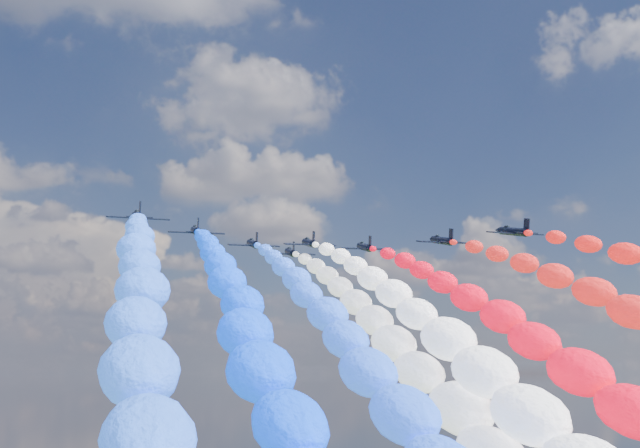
{
  "coord_description": "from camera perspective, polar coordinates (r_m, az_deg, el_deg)",
  "views": [
    {
      "loc": [
        -30.53,
        -125.89,
        66.07
      ],
      "look_at": [
        0.0,
        4.0,
        90.86
      ],
      "focal_mm": 45.32,
      "sensor_mm": 36.0,
      "label": 1
    }
  ],
  "objects": [
    {
      "name": "jet_0",
      "position": [
        121.58,
        -12.75,
        0.54
      ],
      "size": [
        9.76,
        12.91,
        5.13
      ],
      "primitive_type": null,
      "rotation": [
        0.21,
        0.0,
        0.06
      ],
      "color": "black"
    },
    {
      "name": "trail_0",
      "position": [
        60.96,
        -12.88,
        -8.22
      ],
      "size": [
        5.94,
        112.95,
        45.03
      ],
      "primitive_type": null,
      "color": "blue"
    },
    {
      "name": "jet_1",
      "position": [
        132.33,
        -8.75,
        -0.48
      ],
      "size": [
        9.13,
        12.46,
        5.13
      ],
      "primitive_type": null,
      "rotation": [
        0.21,
        0.0,
        -0.01
      ],
      "color": "black"
    },
    {
      "name": "trail_1",
      "position": [
        72.18,
        -5.42,
        -8.75
      ],
      "size": [
        5.94,
        112.95,
        45.03
      ],
      "primitive_type": null,
      "color": "#083EFE"
    },
    {
      "name": "jet_2",
      "position": [
        144.29,
        -4.74,
        -1.4
      ],
      "size": [
        9.08,
        12.43,
        5.13
      ],
      "primitive_type": null,
      "rotation": [
        0.21,
        0.0,
        -0.01
      ],
      "color": "black"
    },
    {
      "name": "trail_2",
      "position": [
        85.06,
        1.0,
        -9.06
      ],
      "size": [
        5.94,
        112.95,
        45.03
      ],
      "primitive_type": null,
      "color": "blue"
    },
    {
      "name": "jet_3",
      "position": [
        142.89,
        -0.77,
        -1.35
      ],
      "size": [
        9.48,
        12.71,
        5.13
      ],
      "primitive_type": null,
      "rotation": [
        0.21,
        0.0,
        -0.04
      ],
      "color": "black"
    },
    {
      "name": "trail_3",
      "position": [
        84.89,
        7.87,
        -8.96
      ],
      "size": [
        5.94,
        112.95,
        45.03
      ],
      "primitive_type": null,
      "color": "white"
    },
    {
      "name": "jet_4",
      "position": [
        154.07,
        -2.09,
        -2.01
      ],
      "size": [
        9.77,
        12.91,
        5.13
      ],
      "primitive_type": null,
      "rotation": [
        0.21,
        0.0,
        -0.06
      ],
      "color": "black"
    },
    {
      "name": "trail_4",
      "position": [
        95.66,
        4.72,
        -9.19
      ],
      "size": [
        5.94,
        112.95,
        45.03
      ],
      "primitive_type": null,
      "color": "white"
    },
    {
      "name": "jet_5",
      "position": [
        147.77,
        3.18,
        -1.64
      ],
      "size": [
        9.8,
        12.93,
        5.13
      ],
      "primitive_type": null,
      "rotation": [
        0.21,
        0.0,
        -0.06
      ],
      "color": "black"
    },
    {
      "name": "trail_5",
      "position": [
        91.42,
        13.82,
        -8.86
      ],
      "size": [
        5.94,
        112.95,
        45.03
      ],
      "primitive_type": null,
      "color": "red"
    },
    {
      "name": "jet_6",
      "position": [
        141.92,
        8.61,
        -1.16
      ],
      "size": [
        9.16,
        12.48,
        5.13
      ],
      "primitive_type": null,
      "rotation": [
        0.21,
        0.0,
        -0.01
      ],
      "color": "black"
    },
    {
      "name": "jet_7",
      "position": [
        135.14,
        13.49,
        -0.52
      ],
      "size": [
        9.54,
        12.75,
        5.13
      ],
      "primitive_type": null,
      "rotation": [
        0.21,
        0.0,
        0.04
      ],
      "color": "black"
    }
  ]
}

